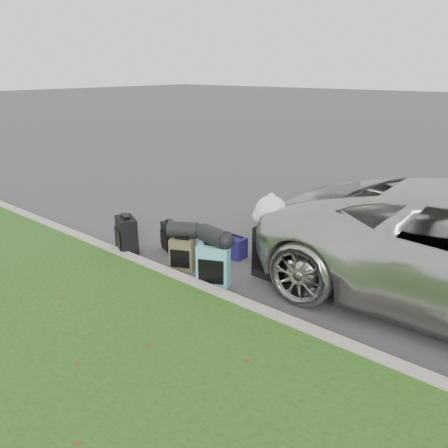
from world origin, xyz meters
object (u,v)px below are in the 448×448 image
Objects in this scene: suitcase_large_black_right at (272,253)px; tote_navy at (236,247)px; suitcase_olive at (183,254)px; tote_green at (184,246)px; suitcase_large_black_left at (127,236)px; suitcase_small_black at (171,237)px; suitcase_teal at (214,265)px.

tote_navy is at bearing 167.60° from suitcase_large_black_right.
suitcase_olive is 0.51m from tote_green.
suitcase_large_black_left is 2.42m from suitcase_large_black_right.
suitcase_small_black is 1.88m from suitcase_large_black_right.
suitcase_small_black is at bearing -154.36° from tote_navy.
suitcase_large_black_left is 0.85× the size of suitcase_large_black_right.
tote_green is at bearing -167.30° from suitcase_large_black_right.
suitcase_large_black_right is at bearing 31.97° from suitcase_teal.
suitcase_large_black_left is 1.78m from tote_navy.
suitcase_olive is 1.47× the size of tote_navy.
tote_green is at bearing -142.30° from tote_navy.
suitcase_large_black_right is at bearing 4.33° from suitcase_olive.
tote_green is (-1.52, -0.27, -0.20)m from suitcase_large_black_right.
suitcase_teal is 1.85× the size of tote_navy.
suitcase_teal is at bearing -119.43° from suitcase_large_black_right.
suitcase_small_black is 0.75× the size of suitcase_large_black_left.
suitcase_small_black is at bearing 79.86° from suitcase_large_black_left.
suitcase_olive is at bearing 145.41° from suitcase_teal.
suitcase_large_black_left is 1.29× the size of suitcase_olive.
tote_green is at bearing 108.10° from suitcase_olive.
tote_green is at bearing 60.99° from suitcase_large_black_left.
suitcase_small_black is 1.42× the size of tote_navy.
suitcase_large_black_left is 1.81m from suitcase_teal.
suitcase_large_black_right reaches higher than suitcase_teal.
tote_navy is at bearing 44.65° from suitcase_olive.
suitcase_olive is 1.35m from suitcase_large_black_right.
suitcase_teal is 1.77× the size of tote_green.
suitcase_large_black_right is (1.86, 0.23, 0.14)m from suitcase_small_black.
suitcase_olive is (0.68, -0.41, 0.01)m from suitcase_small_black.
tote_navy is (0.67, 0.50, -0.01)m from tote_green.
suitcase_olive is 1.41× the size of tote_green.
suitcase_large_black_left is 1.11m from suitcase_olive.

